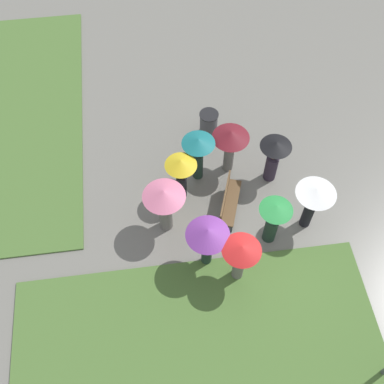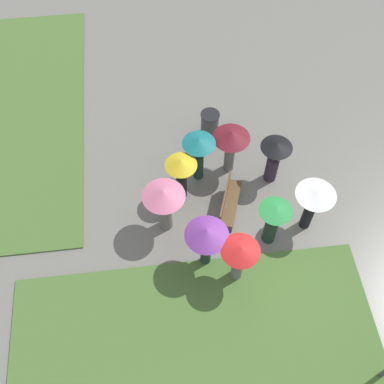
{
  "view_description": "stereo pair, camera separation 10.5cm",
  "coord_description": "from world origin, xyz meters",
  "views": [
    {
      "loc": [
        -6.03,
        2.49,
        12.54
      ],
      "look_at": [
        1.59,
        1.48,
        0.68
      ],
      "focal_mm": 45.0,
      "sensor_mm": 36.0,
      "label": 1
    },
    {
      "loc": [
        -6.04,
        2.39,
        12.54
      ],
      "look_at": [
        1.59,
        1.48,
        0.68
      ],
      "focal_mm": 45.0,
      "sensor_mm": 36.0,
      "label": 2
    }
  ],
  "objects": [
    {
      "name": "ground_plane",
      "position": [
        0.0,
        0.0,
        0.0
      ],
      "size": [
        90.0,
        90.0,
        0.0
      ],
      "primitive_type": "plane",
      "color": "slate"
    },
    {
      "name": "crowd_person_green",
      "position": [
        0.16,
        -0.59,
        1.13
      ],
      "size": [
        0.92,
        0.92,
        1.77
      ],
      "rotation": [
        0.0,
        0.0,
        1.25
      ],
      "color": "#1E3328",
      "rests_on": "ground_plane"
    },
    {
      "name": "crowd_person_red",
      "position": [
        -0.88,
        0.54,
        1.32
      ],
      "size": [
        1.03,
        1.03,
        1.79
      ],
      "rotation": [
        0.0,
        0.0,
        2.4
      ],
      "color": "slate",
      "rests_on": "ground_plane"
    },
    {
      "name": "crowd_person_purple",
      "position": [
        -0.34,
        1.33,
        1.47
      ],
      "size": [
        1.17,
        1.17,
        1.84
      ],
      "rotation": [
        0.0,
        0.0,
        0.19
      ],
      "color": "#1E3328",
      "rests_on": "ground_plane"
    },
    {
      "name": "park_bench",
      "position": [
        1.26,
        0.44,
        0.46
      ],
      "size": [
        1.67,
        0.93,
        0.9
      ],
      "rotation": [
        0.0,
        0.0,
        -0.34
      ],
      "color": "brown",
      "rests_on": "ground_plane"
    },
    {
      "name": "crowd_person_black",
      "position": [
        2.28,
        -1.07,
        1.09
      ],
      "size": [
        0.94,
        0.94,
        1.73
      ],
      "rotation": [
        0.0,
        0.0,
        0.23
      ],
      "color": "#2D2333",
      "rests_on": "ground_plane"
    },
    {
      "name": "crowd_person_maroon",
      "position": [
        2.81,
        0.16,
        1.38
      ],
      "size": [
        1.13,
        1.13,
        1.78
      ],
      "rotation": [
        0.0,
        0.0,
        2.16
      ],
      "color": "slate",
      "rests_on": "ground_plane"
    },
    {
      "name": "crowd_person_yellow",
      "position": [
        1.97,
        1.75,
        1.27
      ],
      "size": [
        0.93,
        0.93,
        1.77
      ],
      "rotation": [
        0.0,
        0.0,
        1.13
      ],
      "color": "black",
      "rests_on": "ground_plane"
    },
    {
      "name": "crowd_person_white",
      "position": [
        0.49,
        -1.75,
        1.37
      ],
      "size": [
        1.12,
        1.12,
        1.84
      ],
      "rotation": [
        0.0,
        0.0,
        4.6
      ],
      "color": "black",
      "rests_on": "ground_plane"
    },
    {
      "name": "crowd_person_pink",
      "position": [
        0.96,
        2.33,
        1.38
      ],
      "size": [
        1.19,
        1.19,
        1.87
      ],
      "rotation": [
        0.0,
        0.0,
        1.24
      ],
      "color": "slate",
      "rests_on": "ground_plane"
    },
    {
      "name": "trash_bin",
      "position": [
        4.32,
        0.56,
        0.47
      ],
      "size": [
        0.63,
        0.63,
        0.93
      ],
      "color": "#4C4C51",
      "rests_on": "ground_plane"
    },
    {
      "name": "crowd_person_teal",
      "position": [
        2.62,
        1.16,
        1.3
      ],
      "size": [
        0.99,
        0.99,
        1.82
      ],
      "rotation": [
        0.0,
        0.0,
        0.59
      ],
      "color": "#1E3328",
      "rests_on": "ground_plane"
    }
  ]
}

